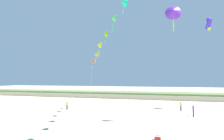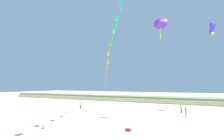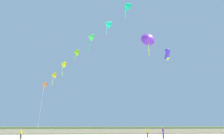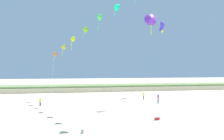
{
  "view_description": "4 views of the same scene",
  "coord_description": "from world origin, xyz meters",
  "views": [
    {
      "loc": [
        6.13,
        -11.69,
        5.62
      ],
      "look_at": [
        -0.67,
        13.34,
        6.99
      ],
      "focal_mm": 28.0,
      "sensor_mm": 36.0,
      "label": 1
    },
    {
      "loc": [
        13.6,
        -13.55,
        5.14
      ],
      "look_at": [
        2.01,
        8.64,
        7.37
      ],
      "focal_mm": 28.0,
      "sensor_mm": 36.0,
      "label": 2
    },
    {
      "loc": [
        -1.3,
        -19.81,
        2.07
      ],
      "look_at": [
        2.1,
        9.36,
        8.92
      ],
      "focal_mm": 38.0,
      "sensor_mm": 36.0,
      "label": 3
    },
    {
      "loc": [
        -4.05,
        -18.7,
        6.45
      ],
      "look_at": [
        1.08,
        10.96,
        6.32
      ],
      "focal_mm": 32.0,
      "sensor_mm": 36.0,
      "label": 4
    }
  ],
  "objects": [
    {
      "name": "large_kite_low_lead",
      "position": [
        15.6,
        25.65,
        16.42
      ],
      "size": [
        1.53,
        1.69,
        2.7
      ],
      "color": "#4D33E2"
    },
    {
      "name": "person_near_right",
      "position": [
        9.75,
        21.75,
        0.9
      ],
      "size": [
        0.48,
        0.39,
        1.56
      ],
      "color": "#282D4C",
      "rests_on": "ground"
    },
    {
      "name": "large_kite_mid_trail",
      "position": [
        8.09,
        13.1,
        14.88
      ],
      "size": [
        2.14,
        1.19,
        3.85
      ],
      "color": "purple"
    },
    {
      "name": "person_mid_center",
      "position": [
        10.96,
        16.9,
        1.0
      ],
      "size": [
        0.24,
        0.61,
        1.73
      ],
      "color": "#282D4C",
      "rests_on": "ground"
    },
    {
      "name": "kite_banner_string",
      "position": [
        0.35,
        12.36,
        15.39
      ],
      "size": [
        20.55,
        30.98,
        21.59
      ],
      "color": "#C7672C"
    },
    {
      "name": "person_near_left",
      "position": [
        -10.47,
        17.61,
        0.88
      ],
      "size": [
        0.53,
        0.23,
        1.52
      ],
      "color": "black",
      "rests_on": "ground"
    },
    {
      "name": "dune_ridge",
      "position": [
        0.0,
        41.73,
        0.84
      ],
      "size": [
        120.0,
        9.82,
        1.69
      ],
      "color": "beige",
      "rests_on": "ground"
    }
  ]
}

